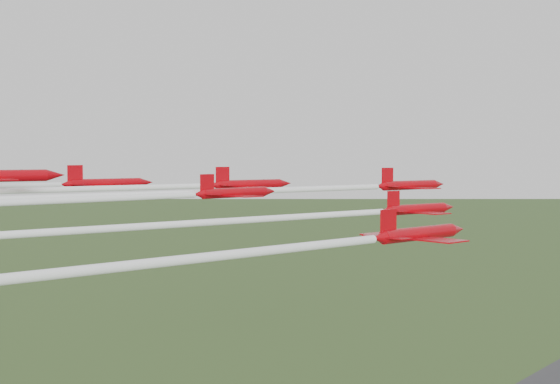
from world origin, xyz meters
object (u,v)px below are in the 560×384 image
Objects in this scene: jet_row2_right at (286,217)px; jet_row3_mid at (154,196)px; jet_row2_left at (146,187)px; jet_lead at (313,189)px; jet_row3_left at (32,185)px; jet_row3_right at (270,250)px.

jet_row3_mid reaches higher than jet_row2_right.
jet_row2_left is 0.89× the size of jet_row2_right.
jet_row2_left is 1.26× the size of jet_row3_mid.
jet_lead is 16.65m from jet_row2_right.
jet_lead is at bearing 89.36° from jet_row3_mid.
jet_row3_left reaches higher than jet_row3_right.
jet_lead is 1.37× the size of jet_row3_mid.
jet_lead reaches higher than jet_row3_mid.
jet_row3_left reaches higher than jet_row2_right.
jet_row2_left is 23.16m from jet_row2_right.
jet_row3_right is (20.84, -31.93, -2.06)m from jet_lead.
jet_row3_right is (35.69, -21.08, -2.18)m from jet_row2_left.
jet_row2_left is 14.69m from jet_row3_mid.
jet_lead reaches higher than jet_row2_right.
jet_row2_left is at bearing 150.71° from jet_row3_mid.
jet_row3_right is at bearing -17.89° from jet_row3_mid.
jet_lead is 18.39m from jet_row2_left.
jet_row3_left is 48.97m from jet_row3_right.
jet_row3_left is 22.84m from jet_row3_mid.
jet_row2_right is at bearing 135.24° from jet_row3_right.
jet_row2_left reaches higher than jet_row3_right.
jet_lead is at bearing 131.86° from jet_row3_right.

